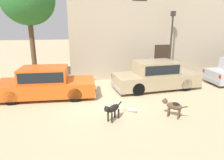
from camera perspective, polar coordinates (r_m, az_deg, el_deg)
ground_plane at (r=9.06m, az=-3.13°, el=-6.01°), size 80.00×80.00×0.00m
parked_sedan_nearest at (r=9.82m, az=-18.52°, el=-0.72°), size 4.74×2.04×1.44m
parked_sedan_second at (r=10.83m, az=12.41°, el=1.34°), size 4.71×2.09×1.49m
apartment_block at (r=17.41m, az=17.55°, el=16.70°), size 16.71×6.94×7.76m
stray_dog_spotted at (r=7.11m, az=0.07°, el=-8.33°), size 0.83×0.77×0.69m
stray_dog_tan at (r=7.71m, az=17.06°, el=-7.02°), size 0.75×0.75×0.70m
stray_cat at (r=8.00m, az=5.43°, el=-8.46°), size 0.50×0.53×0.16m
street_lamp at (r=12.71m, az=16.64°, el=11.64°), size 0.22×0.22×4.09m
acacia_tree_left at (r=12.66m, az=-22.99°, el=20.34°), size 2.94×2.65×6.07m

